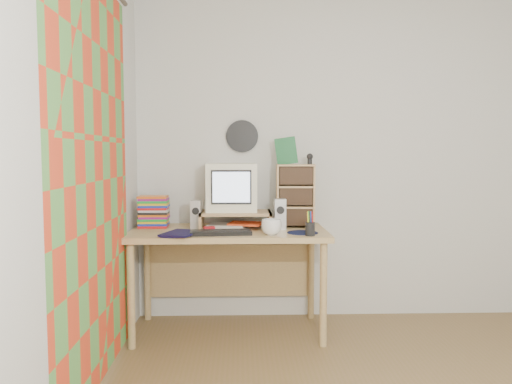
{
  "coord_description": "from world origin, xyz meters",
  "views": [
    {
      "loc": [
        -0.94,
        -2.17,
        1.3
      ],
      "look_at": [
        -0.83,
        1.33,
        1.03
      ],
      "focal_mm": 35.0,
      "sensor_mm": 36.0,
      "label": 1
    }
  ],
  "objects": [
    {
      "name": "back_wall",
      "position": [
        0.0,
        1.75,
        1.25
      ],
      "size": [
        3.5,
        0.0,
        3.5
      ],
      "primitive_type": "plane",
      "rotation": [
        1.57,
        0.0,
        0.0
      ],
      "color": "silver",
      "rests_on": "floor"
    },
    {
      "name": "webcam",
      "position": [
        -0.43,
        1.5,
        1.26
      ],
      "size": [
        0.05,
        0.05,
        0.08
      ],
      "primitive_type": null,
      "rotation": [
        0.0,
        0.0,
        0.08
      ],
      "color": "black",
      "rests_on": "cd_rack"
    },
    {
      "name": "monitor_riser",
      "position": [
        -0.98,
        1.48,
        0.84
      ],
      "size": [
        0.52,
        0.3,
        0.12
      ],
      "color": "tan",
      "rests_on": "desk"
    },
    {
      "name": "pen_cup",
      "position": [
        -0.48,
        1.11,
        0.81
      ],
      "size": [
        0.07,
        0.07,
        0.13
      ],
      "primitive_type": null,
      "rotation": [
        0.0,
        0.0,
        0.12
      ],
      "color": "black",
      "rests_on": "desk"
    },
    {
      "name": "dvd_stack",
      "position": [
        -1.59,
        1.53,
        0.9
      ],
      "size": [
        0.21,
        0.15,
        0.3
      ],
      "primitive_type": null,
      "rotation": [
        0.0,
        0.0,
        -0.0
      ],
      "color": "brown",
      "rests_on": "desk"
    },
    {
      "name": "keyboard",
      "position": [
        -1.08,
        1.17,
        0.76
      ],
      "size": [
        0.42,
        0.17,
        0.03
      ],
      "primitive_type": "cube",
      "rotation": [
        0.0,
        0.0,
        0.07
      ],
      "color": "black",
      "rests_on": "desk"
    },
    {
      "name": "speaker_right",
      "position": [
        -0.66,
        1.4,
        0.86
      ],
      "size": [
        0.09,
        0.09,
        0.22
      ],
      "primitive_type": "cube",
      "rotation": [
        0.0,
        0.0,
        0.04
      ],
      "color": "silver",
      "rests_on": "desk"
    },
    {
      "name": "diary",
      "position": [
        -1.44,
        1.18,
        0.77
      ],
      "size": [
        0.29,
        0.26,
        0.05
      ],
      "primitive_type": "imported",
      "rotation": [
        0.0,
        0.0,
        -0.34
      ],
      "color": "black",
      "rests_on": "desk"
    },
    {
      "name": "crt_monitor",
      "position": [
        -1.01,
        1.53,
        1.05
      ],
      "size": [
        0.37,
        0.37,
        0.35
      ],
      "primitive_type": "cube",
      "rotation": [
        0.0,
        0.0,
        0.0
      ],
      "color": "white",
      "rests_on": "monitor_riser"
    },
    {
      "name": "wall_disc",
      "position": [
        -0.93,
        1.73,
        1.43
      ],
      "size": [
        0.25,
        0.02,
        0.25
      ],
      "primitive_type": "cylinder",
      "rotation": [
        1.57,
        0.0,
        0.0
      ],
      "color": "black",
      "rests_on": "back_wall"
    },
    {
      "name": "papers",
      "position": [
        -0.99,
        1.47,
        0.77
      ],
      "size": [
        0.31,
        0.26,
        0.04
      ],
      "primitive_type": null,
      "rotation": [
        0.0,
        0.0,
        -0.25
      ],
      "color": "beige",
      "rests_on": "desk"
    },
    {
      "name": "game_box",
      "position": [
        -0.6,
        1.53,
        1.32
      ],
      "size": [
        0.16,
        0.05,
        0.2
      ],
      "primitive_type": "cube",
      "rotation": [
        0.0,
        0.0,
        -0.14
      ],
      "color": "#1B6133",
      "rests_on": "cd_rack"
    },
    {
      "name": "desk",
      "position": [
        -1.03,
        1.44,
        0.62
      ],
      "size": [
        1.4,
        0.7,
        0.75
      ],
      "color": "tan",
      "rests_on": "floor"
    },
    {
      "name": "speaker_left",
      "position": [
        -1.27,
        1.45,
        0.85
      ],
      "size": [
        0.08,
        0.08,
        0.2
      ],
      "primitive_type": "cube",
      "rotation": [
        0.0,
        0.0,
        -0.09
      ],
      "color": "silver",
      "rests_on": "desk"
    },
    {
      "name": "cd_rack",
      "position": [
        -0.53,
        1.51,
        0.98
      ],
      "size": [
        0.29,
        0.17,
        0.47
      ],
      "primitive_type": "cube",
      "rotation": [
        0.0,
        0.0,
        -0.07
      ],
      "color": "tan",
      "rests_on": "desk"
    },
    {
      "name": "left_wall",
      "position": [
        -1.75,
        0.0,
        1.25
      ],
      "size": [
        0.0,
        3.5,
        3.5
      ],
      "primitive_type": "plane",
      "rotation": [
        1.57,
        0.0,
        1.57
      ],
      "color": "silver",
      "rests_on": "floor"
    },
    {
      "name": "red_box",
      "position": [
        -1.16,
        1.29,
        0.77
      ],
      "size": [
        0.09,
        0.07,
        0.04
      ],
      "primitive_type": "cube",
      "rotation": [
        0.0,
        0.0,
        0.3
      ],
      "color": "red",
      "rests_on": "desk"
    },
    {
      "name": "mousepad",
      "position": [
        -0.52,
        1.22,
        0.75
      ],
      "size": [
        0.25,
        0.25,
        0.0
      ],
      "primitive_type": "cylinder",
      "rotation": [
        0.0,
        0.0,
        -0.22
      ],
      "color": "black",
      "rests_on": "desk"
    },
    {
      "name": "mug",
      "position": [
        -0.74,
        1.14,
        0.8
      ],
      "size": [
        0.17,
        0.17,
        0.11
      ],
      "primitive_type": "imported",
      "rotation": [
        0.0,
        0.0,
        0.34
      ],
      "color": "white",
      "rests_on": "desk"
    },
    {
      "name": "curtain",
      "position": [
        -1.71,
        0.48,
        1.15
      ],
      "size": [
        0.0,
        2.2,
        2.2
      ],
      "primitive_type": "plane",
      "rotation": [
        1.57,
        0.0,
        1.57
      ],
      "color": "red",
      "rests_on": "left_wall"
    }
  ]
}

